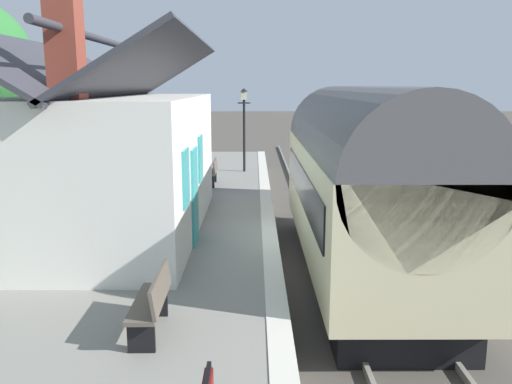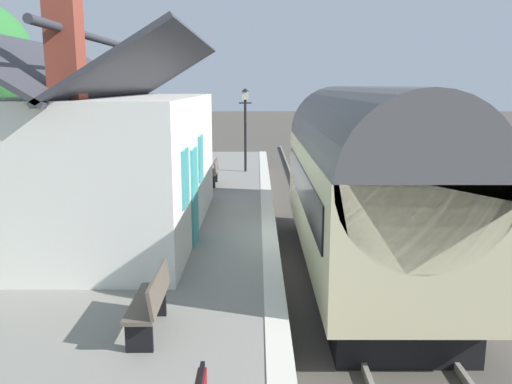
% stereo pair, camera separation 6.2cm
% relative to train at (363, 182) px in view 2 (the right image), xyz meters
% --- Properties ---
extents(ground_plane, '(160.00, 160.00, 0.00)m').
position_rel_train_xyz_m(ground_plane, '(0.16, 0.90, -2.22)').
color(ground_plane, '#4C473F').
extents(platform, '(32.00, 6.73, 0.91)m').
position_rel_train_xyz_m(platform, '(0.16, 5.27, -1.76)').
color(platform, gray).
rests_on(platform, ground).
extents(platform_edge_coping, '(32.00, 0.36, 0.02)m').
position_rel_train_xyz_m(platform_edge_coping, '(0.16, 2.08, -1.30)').
color(platform_edge_coping, beige).
rests_on(platform_edge_coping, platform).
extents(rail_near, '(52.00, 0.08, 0.14)m').
position_rel_train_xyz_m(rail_near, '(0.16, -0.72, -2.15)').
color(rail_near, gray).
rests_on(rail_near, ground).
extents(rail_far, '(52.00, 0.08, 0.14)m').
position_rel_train_xyz_m(rail_far, '(0.16, 0.72, -2.15)').
color(rail_far, gray).
rests_on(rail_far, ground).
extents(train, '(9.32, 2.73, 4.32)m').
position_rel_train_xyz_m(train, '(0.00, 0.00, 0.00)').
color(train, black).
rests_on(train, ground).
extents(station_building, '(8.31, 4.39, 5.59)m').
position_rel_train_xyz_m(station_building, '(0.71, 5.82, 0.39)').
color(station_building, white).
rests_on(station_building, platform).
extents(bench_by_lamp, '(1.40, 0.44, 0.88)m').
position_rel_train_xyz_m(bench_by_lamp, '(6.63, 3.92, -0.83)').
color(bench_by_lamp, brown).
rests_on(bench_by_lamp, platform).
extents(bench_platform_end, '(1.41, 0.45, 0.88)m').
position_rel_train_xyz_m(bench_platform_end, '(-4.78, 3.86, -0.83)').
color(bench_platform_end, brown).
rests_on(bench_platform_end, platform).
extents(planter_by_door, '(0.74, 0.32, 0.62)m').
position_rel_train_xyz_m(planter_by_door, '(5.51, 7.05, -1.01)').
color(planter_by_door, teal).
rests_on(planter_by_door, platform).
extents(lamp_post_platform, '(0.32, 0.50, 3.33)m').
position_rel_train_xyz_m(lamp_post_platform, '(9.64, 2.85, 1.04)').
color(lamp_post_platform, black).
rests_on(lamp_post_platform, platform).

